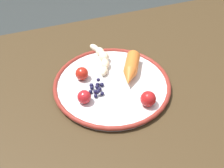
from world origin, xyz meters
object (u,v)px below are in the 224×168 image
at_px(banana, 102,58).
at_px(tomato_mid, 148,99).
at_px(plate, 112,85).
at_px(tomato_near, 84,97).
at_px(dining_table, 118,106).
at_px(blueberry_pile, 96,89).
at_px(carrot_orange, 131,69).
at_px(tomato_far, 82,74).

height_order(banana, tomato_mid, tomato_mid).
bearing_deg(plate, tomato_near, -155.93).
distance_m(dining_table, blueberry_pile, 0.14).
bearing_deg(carrot_orange, tomato_near, -158.30).
distance_m(tomato_near, tomato_far, 0.09).
xyz_separation_m(banana, tomato_far, (-0.08, -0.06, 0.01)).
relative_size(plate, banana, 2.06).
bearing_deg(carrot_orange, dining_table, -168.99).
height_order(tomato_near, tomato_far, same).
bearing_deg(banana, tomato_mid, -75.42).
distance_m(carrot_orange, tomato_far, 0.14).
relative_size(carrot_orange, tomato_mid, 3.21).
height_order(banana, tomato_far, tomato_far).
distance_m(dining_table, banana, 0.16).
xyz_separation_m(dining_table, plate, (-0.03, -0.01, 0.11)).
xyz_separation_m(plate, banana, (0.01, 0.11, 0.02)).
height_order(carrot_orange, blueberry_pile, carrot_orange).
bearing_deg(banana, plate, -93.30).
bearing_deg(plate, banana, 86.70).
height_order(dining_table, carrot_orange, carrot_orange).
distance_m(carrot_orange, blueberry_pile, 0.12).
bearing_deg(tomato_near, blueberry_pile, 35.94).
xyz_separation_m(carrot_orange, tomato_mid, (-0.00, -0.13, 0.00)).
bearing_deg(tomato_far, tomato_near, -101.72).
bearing_deg(tomato_far, carrot_orange, -12.01).
distance_m(carrot_orange, tomato_mid, 0.13).
height_order(dining_table, plate, plate).
distance_m(plate, carrot_orange, 0.07).
distance_m(dining_table, tomato_far, 0.17).
xyz_separation_m(banana, carrot_orange, (0.06, -0.09, 0.01)).
height_order(dining_table, tomato_far, tomato_far).
distance_m(dining_table, tomato_near, 0.18).
relative_size(carrot_orange, tomato_near, 3.62).
bearing_deg(tomato_near, plate, 24.07).
height_order(carrot_orange, tomato_near, carrot_orange).
bearing_deg(tomato_near, dining_table, 24.97).
bearing_deg(dining_table, tomato_far, 159.50).
distance_m(tomato_mid, tomato_far, 0.20).
bearing_deg(tomato_far, tomato_mid, -49.23).
relative_size(plate, blueberry_pile, 5.48).
relative_size(dining_table, tomato_mid, 28.09).
xyz_separation_m(banana, blueberry_pile, (-0.06, -0.12, -0.01)).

